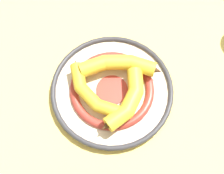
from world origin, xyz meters
name	(u,v)px	position (x,y,z in m)	size (l,w,h in m)	color
ground_plane	(124,94)	(0.00, 0.00, 0.00)	(2.80, 2.80, 0.00)	#E5CC6B
decorative_bowl	(112,90)	(0.02, 0.02, 0.01)	(0.31, 0.31, 0.03)	beige
banana_a	(91,93)	(0.04, 0.07, 0.04)	(0.19, 0.06, 0.03)	gold
banana_b	(128,101)	(-0.03, 0.02, 0.05)	(0.09, 0.17, 0.04)	yellow
banana_c	(119,65)	(0.05, -0.03, 0.05)	(0.16, 0.17, 0.04)	yellow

